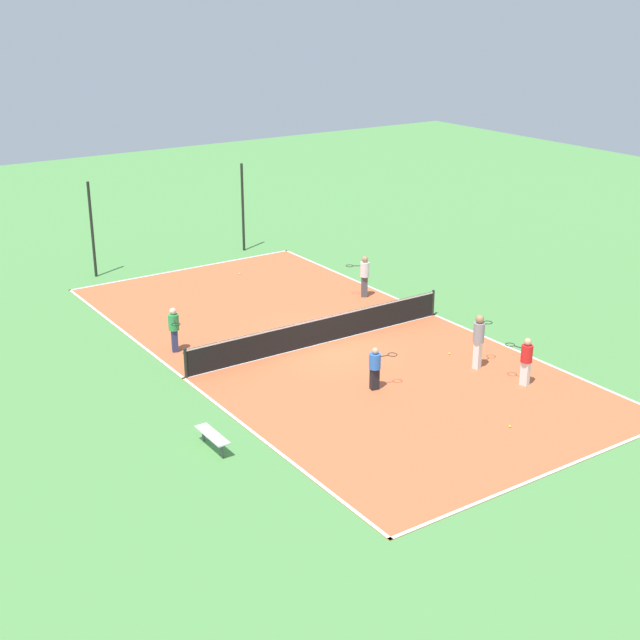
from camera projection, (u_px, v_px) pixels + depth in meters
The scene contains 14 objects.
ground_plane at pixel (320, 344), 30.96m from camera, with size 80.00×80.00×0.00m, color #518E47.
court_surface at pixel (320, 344), 30.95m from camera, with size 10.55×21.26×0.02m.
tennis_net at pixel (320, 330), 30.77m from camera, with size 10.35×0.10×1.00m.
bench at pixel (212, 436), 23.79m from camera, with size 0.36×1.40×0.45m.
player_near_white at pixel (364, 273), 35.32m from camera, with size 0.96×0.80×1.69m.
player_coach_red at pixel (526, 358), 27.44m from camera, with size 0.56×0.99×1.56m.
player_near_blue at pixel (375, 366), 27.19m from camera, with size 0.98×0.50×1.38m.
player_far_green at pixel (174, 327), 29.98m from camera, with size 0.59×0.99×1.57m.
player_baseline_gray at pixel (479, 337), 28.59m from camera, with size 0.99×0.62×1.84m.
tennis_ball_left_sideline at pixel (510, 426), 25.04m from camera, with size 0.07×0.07×0.07m, color #CCE033.
tennis_ball_far_baseline at pixel (240, 274), 38.39m from camera, with size 0.07×0.07×0.07m, color #CCE033.
tennis_ball_right_alley at pixel (449, 354), 30.02m from camera, with size 0.07×0.07×0.07m, color #CCE033.
fence_post_back_left at pixel (92, 230), 37.52m from camera, with size 0.12×0.12×4.11m.
fence_post_back_right at pixel (243, 208), 41.32m from camera, with size 0.12×0.12×4.11m.
Camera 1 is at (-16.04, -23.80, 11.63)m, focal length 50.00 mm.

